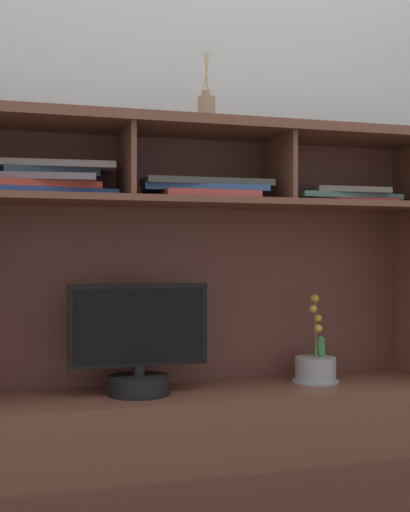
% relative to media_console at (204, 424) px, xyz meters
% --- Properties ---
extents(back_wall, '(6.00, 0.02, 2.80)m').
position_rel_media_console_xyz_m(back_wall, '(0.00, 0.23, 0.99)').
color(back_wall, '#ABB0B2').
rests_on(back_wall, ground).
extents(media_console, '(1.65, 0.44, 1.37)m').
position_rel_media_console_xyz_m(media_console, '(0.00, 0.00, 0.00)').
color(media_console, brown).
rests_on(media_console, ground).
extents(tv_monitor, '(0.43, 0.19, 0.34)m').
position_rel_media_console_xyz_m(tv_monitor, '(-0.22, -0.04, 0.26)').
color(tv_monitor, black).
rests_on(tv_monitor, media_console).
extents(potted_orchid, '(0.16, 0.16, 0.29)m').
position_rel_media_console_xyz_m(potted_orchid, '(0.39, -0.00, 0.16)').
color(potted_orchid, '#95999A').
rests_on(potted_orchid, media_console).
extents(magazine_stack_left, '(0.41, 0.21, 0.06)m').
position_rel_media_console_xyz_m(magazine_stack_left, '(-0.00, -0.03, 0.75)').
color(magazine_stack_left, '#9D3A39').
rests_on(magazine_stack_left, media_console).
extents(magazine_stack_centre, '(0.42, 0.24, 0.10)m').
position_rel_media_console_xyz_m(magazine_stack_centre, '(-0.49, 0.02, 0.77)').
color(magazine_stack_centre, navy).
rests_on(magazine_stack_centre, media_console).
extents(magazine_stack_right, '(0.41, 0.20, 0.05)m').
position_rel_media_console_xyz_m(magazine_stack_right, '(0.51, 0.02, 0.74)').
color(magazine_stack_right, maroon).
rests_on(magazine_stack_right, media_console).
extents(diffuser_bottle, '(0.06, 0.06, 0.22)m').
position_rel_media_console_xyz_m(diffuser_bottle, '(-0.00, -0.02, 1.01)').
color(diffuser_bottle, '#886D53').
rests_on(diffuser_bottle, media_console).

